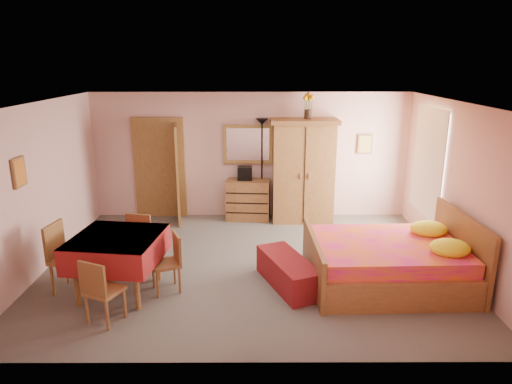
{
  "coord_description": "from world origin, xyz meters",
  "views": [
    {
      "loc": [
        0.08,
        -6.81,
        3.2
      ],
      "look_at": [
        0.1,
        0.3,
        1.15
      ],
      "focal_mm": 32.0,
      "sensor_mm": 36.0,
      "label": 1
    }
  ],
  "objects_px": {
    "chest_of_drawers": "(248,200)",
    "sunflower_vase": "(308,106)",
    "wardrobe": "(303,171)",
    "bench": "(288,272)",
    "bed": "(387,250)",
    "chair_south": "(104,290)",
    "floor_lamp": "(262,169)",
    "chair_west": "(70,258)",
    "stereo": "(245,173)",
    "chair_north": "(135,245)",
    "dining_table": "(119,264)",
    "chair_east": "(166,263)",
    "wall_mirror": "(248,144)"
  },
  "relations": [
    {
      "from": "chest_of_drawers",
      "to": "sunflower_vase",
      "type": "distance_m",
      "value": 2.27
    },
    {
      "from": "wardrobe",
      "to": "sunflower_vase",
      "type": "xyz_separation_m",
      "value": [
        0.06,
        0.04,
        1.3
      ]
    },
    {
      "from": "bench",
      "to": "bed",
      "type": "bearing_deg",
      "value": 3.32
    },
    {
      "from": "chair_south",
      "to": "floor_lamp",
      "type": "bearing_deg",
      "value": 87.08
    },
    {
      "from": "floor_lamp",
      "to": "chair_west",
      "type": "xyz_separation_m",
      "value": [
        -2.78,
        -3.21,
        -0.54
      ]
    },
    {
      "from": "stereo",
      "to": "bed",
      "type": "relative_size",
      "value": 0.13
    },
    {
      "from": "chair_south",
      "to": "stereo",
      "type": "bearing_deg",
      "value": 90.78
    },
    {
      "from": "chair_north",
      "to": "chair_west",
      "type": "bearing_deg",
      "value": 49.12
    },
    {
      "from": "chair_north",
      "to": "stereo",
      "type": "bearing_deg",
      "value": -111.76
    },
    {
      "from": "sunflower_vase",
      "to": "dining_table",
      "type": "distance_m",
      "value": 4.7
    },
    {
      "from": "sunflower_vase",
      "to": "chair_east",
      "type": "xyz_separation_m",
      "value": [
        -2.32,
        -3.05,
        -1.93
      ]
    },
    {
      "from": "chair_west",
      "to": "wardrobe",
      "type": "bearing_deg",
      "value": 138.57
    },
    {
      "from": "floor_lamp",
      "to": "bench",
      "type": "relative_size",
      "value": 1.62
    },
    {
      "from": "chair_south",
      "to": "chair_north",
      "type": "relative_size",
      "value": 0.97
    },
    {
      "from": "sunflower_vase",
      "to": "chair_west",
      "type": "height_order",
      "value": "sunflower_vase"
    },
    {
      "from": "wardrobe",
      "to": "chair_south",
      "type": "relative_size",
      "value": 2.4
    },
    {
      "from": "stereo",
      "to": "chair_south",
      "type": "bearing_deg",
      "value": -113.23
    },
    {
      "from": "chest_of_drawers",
      "to": "wardrobe",
      "type": "bearing_deg",
      "value": 1.19
    },
    {
      "from": "chest_of_drawers",
      "to": "floor_lamp",
      "type": "relative_size",
      "value": 0.43
    },
    {
      "from": "floor_lamp",
      "to": "chair_south",
      "type": "bearing_deg",
      "value": -116.92
    },
    {
      "from": "chest_of_drawers",
      "to": "bed",
      "type": "bearing_deg",
      "value": -49.0
    },
    {
      "from": "stereo",
      "to": "sunflower_vase",
      "type": "distance_m",
      "value": 1.86
    },
    {
      "from": "floor_lamp",
      "to": "chair_north",
      "type": "height_order",
      "value": "floor_lamp"
    },
    {
      "from": "sunflower_vase",
      "to": "bench",
      "type": "bearing_deg",
      "value": -100.85
    },
    {
      "from": "wardrobe",
      "to": "wall_mirror",
      "type": "bearing_deg",
      "value": 166.42
    },
    {
      "from": "sunflower_vase",
      "to": "dining_table",
      "type": "xyz_separation_m",
      "value": [
        -2.97,
        -3.1,
        -1.92
      ]
    },
    {
      "from": "bed",
      "to": "chair_west",
      "type": "bearing_deg",
      "value": -179.0
    },
    {
      "from": "wall_mirror",
      "to": "bench",
      "type": "height_order",
      "value": "wall_mirror"
    },
    {
      "from": "wall_mirror",
      "to": "bed",
      "type": "distance_m",
      "value": 3.86
    },
    {
      "from": "floor_lamp",
      "to": "chair_north",
      "type": "bearing_deg",
      "value": -127.59
    },
    {
      "from": "chair_north",
      "to": "chair_west",
      "type": "xyz_separation_m",
      "value": [
        -0.77,
        -0.59,
        0.06
      ]
    },
    {
      "from": "stereo",
      "to": "floor_lamp",
      "type": "distance_m",
      "value": 0.37
    },
    {
      "from": "stereo",
      "to": "wardrobe",
      "type": "height_order",
      "value": "wardrobe"
    },
    {
      "from": "chair_west",
      "to": "chair_south",
      "type": "bearing_deg",
      "value": 51.24
    },
    {
      "from": "bench",
      "to": "wall_mirror",
      "type": "bearing_deg",
      "value": 101.2
    },
    {
      "from": "wardrobe",
      "to": "dining_table",
      "type": "xyz_separation_m",
      "value": [
        -2.91,
        -3.06,
        -0.62
      ]
    },
    {
      "from": "dining_table",
      "to": "chair_north",
      "type": "relative_size",
      "value": 1.3
    },
    {
      "from": "chair_west",
      "to": "chair_east",
      "type": "bearing_deg",
      "value": 98.52
    },
    {
      "from": "stereo",
      "to": "chair_south",
      "type": "relative_size",
      "value": 0.34
    },
    {
      "from": "wall_mirror",
      "to": "bed",
      "type": "height_order",
      "value": "wall_mirror"
    },
    {
      "from": "dining_table",
      "to": "chair_south",
      "type": "bearing_deg",
      "value": -87.18
    },
    {
      "from": "floor_lamp",
      "to": "wall_mirror",
      "type": "bearing_deg",
      "value": 162.76
    },
    {
      "from": "wall_mirror",
      "to": "chair_south",
      "type": "relative_size",
      "value": 1.16
    },
    {
      "from": "bed",
      "to": "chair_east",
      "type": "height_order",
      "value": "bed"
    },
    {
      "from": "chair_south",
      "to": "wardrobe",
      "type": "bearing_deg",
      "value": 77.06
    },
    {
      "from": "sunflower_vase",
      "to": "chair_east",
      "type": "distance_m",
      "value": 4.29
    },
    {
      "from": "floor_lamp",
      "to": "sunflower_vase",
      "type": "relative_size",
      "value": 4.13
    },
    {
      "from": "chair_south",
      "to": "chair_east",
      "type": "xyz_separation_m",
      "value": [
        0.62,
        0.8,
        -0.01
      ]
    },
    {
      "from": "wall_mirror",
      "to": "floor_lamp",
      "type": "xyz_separation_m",
      "value": [
        0.29,
        -0.09,
        -0.5
      ]
    },
    {
      "from": "bench",
      "to": "sunflower_vase",
      "type": "bearing_deg",
      "value": 79.15
    }
  ]
}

